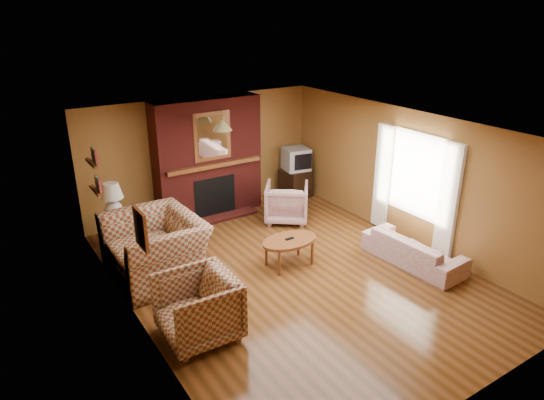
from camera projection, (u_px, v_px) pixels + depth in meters
floor at (293, 274)px, 7.85m from camera, size 6.50×6.50×0.00m
ceiling at (295, 128)px, 6.96m from camera, size 6.50×6.50×0.00m
wall_back at (202, 155)px, 9.94m from camera, size 6.50×0.00×6.50m
wall_front at (481, 309)px, 4.87m from camera, size 6.50×0.00×6.50m
wall_left at (133, 246)px, 6.14m from camera, size 0.00×6.50×6.50m
wall_right at (408, 177)px, 8.67m from camera, size 0.00×6.50×6.50m
fireplace at (208, 159)px, 9.74m from camera, size 2.20×0.82×2.40m
window_right at (414, 184)px, 8.51m from camera, size 0.10×1.85×2.00m
bookshelf at (94, 171)px, 7.48m from camera, size 0.09×0.55×0.71m
botanical_print at (141, 229)px, 5.80m from camera, size 0.05×0.40×0.50m
pendant_light at (222, 125)px, 8.90m from camera, size 0.36×0.36×0.48m
plaid_loveseat at (155, 248)px, 7.63m from camera, size 1.39×1.57×0.99m
plaid_armchair at (198, 308)px, 6.21m from camera, size 0.99×0.96×0.87m
floral_sofa at (414, 250)px, 8.09m from camera, size 0.78×1.78×0.51m
floral_armchair at (287, 202)px, 9.69m from camera, size 1.17×1.18×0.77m
coffee_table at (290, 242)px, 7.97m from camera, size 0.99×0.61×0.50m
side_table at (117, 233)px, 8.59m from camera, size 0.45×0.45×0.59m
table_lamp at (112, 199)px, 8.35m from camera, size 0.39×0.39×0.64m
tv_stand at (296, 183)px, 10.95m from camera, size 0.64×0.60×0.65m
crt_tv at (296, 159)px, 10.73m from camera, size 0.62×0.61×0.49m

